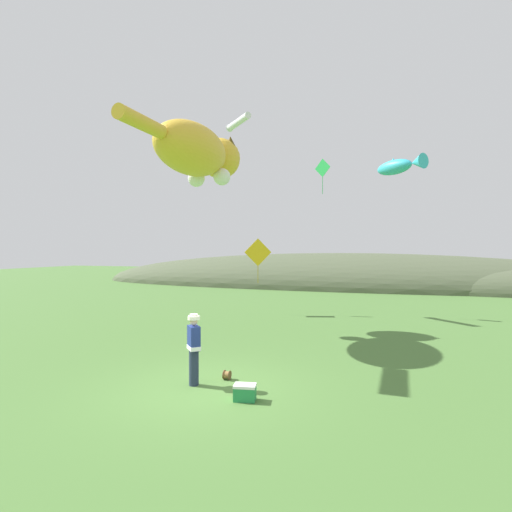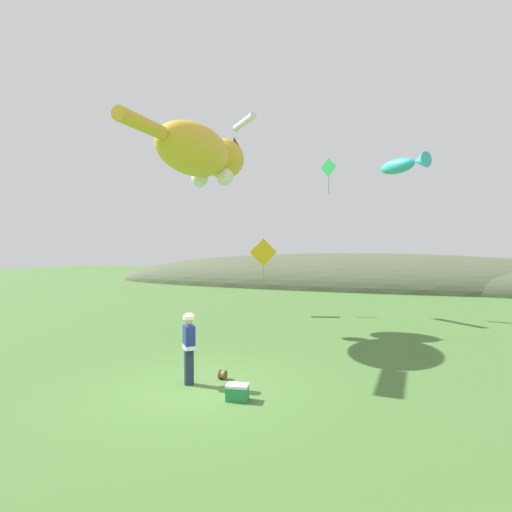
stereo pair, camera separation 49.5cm
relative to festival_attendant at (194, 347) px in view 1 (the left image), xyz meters
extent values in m
plane|color=#477033|center=(0.33, -0.15, -0.95)|extent=(120.00, 120.00, 0.00)
ellipsoid|color=#4C563D|center=(0.33, 29.11, -0.95)|extent=(51.05, 12.37, 6.15)
cylinder|color=#232D47|center=(0.00, 0.00, -0.51)|extent=(0.24, 0.24, 0.88)
cube|color=navy|center=(0.00, 0.00, 0.23)|extent=(0.45, 0.46, 0.60)
cube|color=white|center=(0.00, 0.00, -0.01)|extent=(0.48, 0.49, 0.10)
sphere|color=beige|center=(0.00, 0.00, 0.64)|extent=(0.20, 0.20, 0.20)
cylinder|color=silver|center=(0.00, 0.00, 0.73)|extent=(0.30, 0.30, 0.09)
cylinder|color=silver|center=(0.00, 0.00, 0.79)|extent=(0.20, 0.20, 0.07)
cylinder|color=olive|center=(0.61, 0.66, -0.83)|extent=(0.15, 0.18, 0.18)
cylinder|color=brown|center=(0.54, 0.66, -0.83)|extent=(0.02, 0.24, 0.24)
cylinder|color=brown|center=(0.69, 0.66, -0.83)|extent=(0.02, 0.24, 0.24)
cube|color=#268C4C|center=(1.55, -0.54, -0.80)|extent=(0.53, 0.40, 0.30)
cube|color=white|center=(1.55, -0.54, -0.62)|extent=(0.54, 0.41, 0.06)
ellipsoid|color=gold|center=(-2.74, 5.10, 6.32)|extent=(2.31, 4.24, 1.99)
ellipsoid|color=white|center=(-2.73, 5.30, 5.96)|extent=(1.28, 2.75, 1.10)
sphere|color=gold|center=(-2.67, 7.69, 6.52)|extent=(1.79, 1.79, 1.79)
cone|color=#503E10|center=(-3.16, 7.70, 7.17)|extent=(0.65, 0.65, 0.60)
cone|color=#503E10|center=(-2.17, 7.67, 7.17)|extent=(0.65, 0.65, 0.60)
sphere|color=white|center=(-3.30, 6.58, 5.48)|extent=(0.72, 0.72, 0.72)
sphere|color=white|center=(-2.09, 6.55, 5.48)|extent=(0.72, 0.72, 0.72)
cylinder|color=gold|center=(-2.83, 1.92, 6.42)|extent=(0.54, 2.20, 0.48)
ellipsoid|color=#33B2CC|center=(4.73, 6.82, 5.47)|extent=(1.53, 1.45, 0.54)
cone|color=#33B2CC|center=(5.49, 6.15, 5.47)|extent=(0.73, 0.73, 0.54)
cone|color=#33B2CC|center=(4.69, 6.85, 5.70)|extent=(0.36, 0.36, 0.25)
sphere|color=black|center=(4.48, 7.30, 5.52)|extent=(0.13, 0.13, 0.13)
cylinder|color=white|center=(-3.33, 11.66, 9.44)|extent=(2.01, 1.99, 0.36)
torus|color=white|center=(-4.21, 12.53, 9.44)|extent=(0.35, 0.35, 0.44)
cube|color=green|center=(1.15, 12.56, 6.80)|extent=(0.90, 0.44, 0.99)
cylinder|color=black|center=(1.15, 12.57, 6.80)|extent=(0.60, 0.30, 0.02)
cube|color=#1A7C35|center=(1.15, 12.56, 5.86)|extent=(0.03, 0.02, 0.90)
cube|color=red|center=(-5.98, 11.78, 8.06)|extent=(1.01, 0.25, 1.04)
cylinder|color=black|center=(-5.98, 11.80, 8.06)|extent=(0.68, 0.17, 0.02)
cube|color=maroon|center=(-5.98, 11.78, 7.09)|extent=(0.03, 0.01, 0.90)
cube|color=yellow|center=(-2.03, 11.14, 2.28)|extent=(1.24, 0.82, 1.47)
cylinder|color=black|center=(-2.03, 11.16, 2.28)|extent=(0.84, 0.55, 0.02)
cube|color=#A98511|center=(-2.03, 11.14, 1.10)|extent=(0.03, 0.02, 0.90)
camera|label=1|loc=(4.62, -8.84, 2.41)|focal=28.00mm
camera|label=2|loc=(5.09, -8.68, 2.41)|focal=28.00mm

